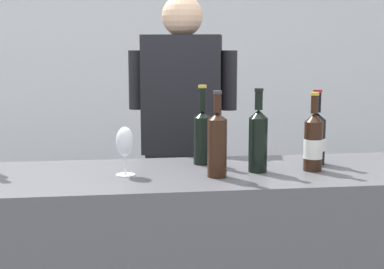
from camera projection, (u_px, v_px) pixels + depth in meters
The scene contains 8 objects.
wall_back at pixel (128, 49), 4.61m from camera, with size 8.00×0.10×2.80m, color silver.
wine_bottle_0 at pixel (202, 135), 2.30m from camera, with size 0.07×0.07×0.33m.
wine_bottle_1 at pixel (217, 143), 2.07m from camera, with size 0.07×0.07×0.33m.
wine_bottle_2 at pixel (316, 137), 2.31m from camera, with size 0.08×0.08×0.31m.
wine_bottle_4 at pixel (258, 139), 2.15m from camera, with size 0.07×0.07×0.33m.
wine_bottle_6 at pixel (313, 142), 2.18m from camera, with size 0.07×0.07×0.31m.
wine_glass at pixel (125, 144), 2.09m from camera, with size 0.08×0.08×0.19m.
person_server at pixel (183, 163), 2.84m from camera, with size 0.54×0.32×1.66m.
Camera 1 is at (-0.08, -2.10, 1.39)m, focal length 51.51 mm.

